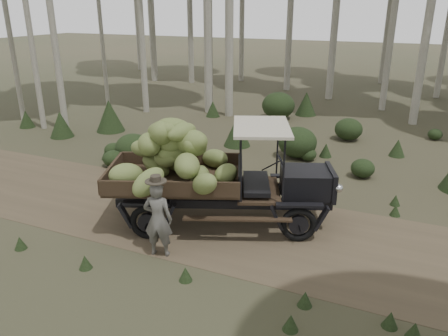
{
  "coord_description": "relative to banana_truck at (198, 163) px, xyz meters",
  "views": [
    {
      "loc": [
        3.62,
        -8.75,
        5.04
      ],
      "look_at": [
        -0.28,
        0.08,
        1.43
      ],
      "focal_mm": 35.0,
      "sensor_mm": 36.0,
      "label": 1
    }
  ],
  "objects": [
    {
      "name": "ground",
      "position": [
        0.81,
        0.2,
        -1.56
      ],
      "size": [
        120.0,
        120.0,
        0.0
      ],
      "primitive_type": "plane",
      "color": "#473D2B",
      "rests_on": "ground"
    },
    {
      "name": "dirt_track",
      "position": [
        0.81,
        0.2,
        -1.56
      ],
      "size": [
        70.0,
        4.0,
        0.01
      ],
      "primitive_type": "cube",
      "color": "brown",
      "rests_on": "ground"
    },
    {
      "name": "farmer",
      "position": [
        -0.12,
        -1.65,
        -0.7
      ],
      "size": [
        0.69,
        0.54,
        1.83
      ],
      "rotation": [
        0.0,
        0.0,
        3.39
      ],
      "color": "#585550",
      "rests_on": "ground"
    },
    {
      "name": "undergrowth",
      "position": [
        1.98,
        1.67,
        -1.0
      ],
      "size": [
        24.02,
        22.93,
        1.39
      ],
      "color": "#233319",
      "rests_on": "ground"
    },
    {
      "name": "banana_truck",
      "position": [
        0.0,
        0.0,
        0.0
      ],
      "size": [
        5.6,
        3.77,
        2.73
      ],
      "rotation": [
        0.0,
        0.0,
        0.38
      ],
      "color": "black",
      "rests_on": "ground"
    }
  ]
}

